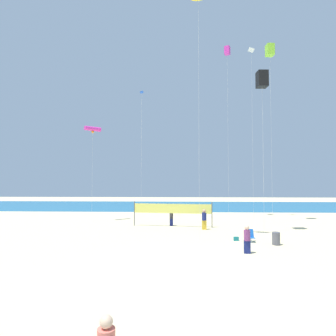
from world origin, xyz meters
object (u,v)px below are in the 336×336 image
folding_beach_chair (250,235)px  kite_magenta_tube (93,129)px  beachgoer_navy_shirt (204,219)px  kite_lime_box (270,50)px  beachgoer_charcoal_shirt (171,217)px  beachgoer_plum_shirt (247,238)px  kite_black_box (262,79)px  volleyball_net (172,210)px  beach_handbag (236,239)px  kite_magenta_box (227,51)px  kite_blue_diamond (142,99)px  kite_white_diamond (251,53)px  trash_barrel (276,239)px

folding_beach_chair → kite_magenta_tube: bearing=166.5°
beachgoer_navy_shirt → kite_lime_box: kite_lime_box is taller
beachgoer_charcoal_shirt → folding_beach_chair: 9.22m
beachgoer_plum_shirt → kite_black_box: size_ratio=0.12×
volleyball_net → kite_magenta_tube: (-8.84, 3.13, 8.46)m
beach_handbag → kite_magenta_box: (1.68, 12.74, 19.97)m
kite_blue_diamond → kite_magenta_box: kite_magenta_box is taller
kite_white_diamond → kite_magenta_box: size_ratio=0.99×
beach_handbag → kite_lime_box: (5.68, 9.33, 18.39)m
kite_white_diamond → kite_lime_box: bearing=-71.5°
kite_black_box → trash_barrel: bearing=-96.7°
trash_barrel → kite_lime_box: kite_lime_box is taller
beachgoer_navy_shirt → kite_black_box: bearing=-156.2°
volleyball_net → kite_blue_diamond: size_ratio=0.49×
kite_lime_box → kite_magenta_box: kite_magenta_box is taller
beachgoer_plum_shirt → volleyball_net: bearing=-119.9°
trash_barrel → volleyball_net: 10.57m
kite_magenta_box → beach_handbag: bearing=-97.5°
kite_lime_box → kite_white_diamond: bearing=108.5°
kite_blue_diamond → beachgoer_plum_shirt: bearing=-62.1°
beachgoer_plum_shirt → kite_blue_diamond: kite_blue_diamond is taller
kite_lime_box → kite_white_diamond: 3.73m
beach_handbag → beachgoer_plum_shirt: bearing=-90.9°
beachgoer_charcoal_shirt → kite_black_box: size_ratio=0.11×
kite_lime_box → kite_blue_diamond: kite_lime_box is taller
beach_handbag → kite_white_diamond: size_ratio=0.02×
beachgoer_charcoal_shirt → kite_black_box: kite_black_box is taller
beachgoer_charcoal_shirt → kite_magenta_box: 21.27m
kite_lime_box → kite_blue_diamond: (-14.43, 3.46, -4.22)m
beachgoer_charcoal_shirt → beachgoer_plum_shirt: beachgoer_plum_shirt is taller
trash_barrel → kite_blue_diamond: bearing=128.6°
beachgoer_plum_shirt → kite_magenta_box: size_ratio=0.08×
kite_magenta_tube → volleyball_net: bearing=-19.5°
kite_black_box → beachgoer_navy_shirt: bearing=163.7°
beachgoer_charcoal_shirt → volleyball_net: 0.96m
kite_black_box → kite_lime_box: bearing=66.3°
beachgoer_charcoal_shirt → beach_handbag: (4.96, -6.75, -0.67)m
beachgoer_charcoal_shirt → folding_beach_chair: beachgoer_charcoal_shirt is taller
beachgoer_plum_shirt → kite_lime_box: size_ratio=0.09×
folding_beach_chair → kite_white_diamond: bearing=94.4°
beachgoer_navy_shirt → beach_handbag: beachgoer_navy_shirt is taller
beachgoer_navy_shirt → trash_barrel: size_ratio=2.09×
kite_magenta_tube → trash_barrel: bearing=-33.4°
beachgoer_charcoal_shirt → kite_magenta_tube: bearing=56.6°
beach_handbag → kite_blue_diamond: size_ratio=0.02×
trash_barrel → kite_magenta_tube: (-16.16, 10.66, 9.65)m
beachgoer_navy_shirt → volleyball_net: 3.38m
trash_barrel → volleyball_net: volleyball_net is taller
kite_lime_box → beach_handbag: bearing=-121.3°
beachgoer_plum_shirt → trash_barrel: beachgoer_plum_shirt is taller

